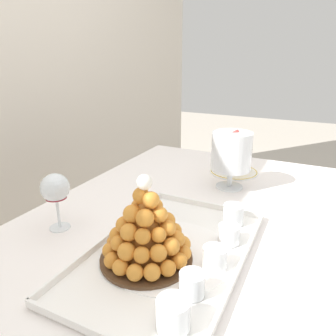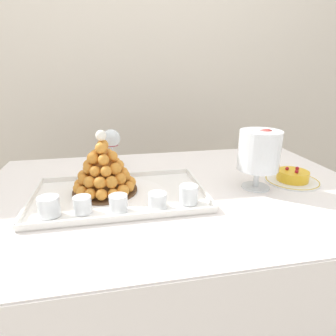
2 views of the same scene
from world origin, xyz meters
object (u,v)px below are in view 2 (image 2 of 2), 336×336
at_px(serving_tray, 120,196).
at_px(dessert_cup_right, 189,195).
at_px(dessert_cup_centre, 119,204).
at_px(dessert_cup_mid_right, 157,201).
at_px(dessert_cup_mid_left, 83,205).
at_px(macaron_goblet, 259,151).
at_px(fruit_tart_plate, 292,178).
at_px(dessert_cup_left, 49,207).
at_px(croquembouche, 104,170).
at_px(wine_glass, 111,140).

distance_m(serving_tray, dessert_cup_right, 0.24).
bearing_deg(dessert_cup_centre, serving_tray, 86.67).
bearing_deg(dessert_cup_right, dessert_cup_mid_right, -170.73).
distance_m(dessert_cup_mid_left, dessert_cup_centre, 0.11).
height_order(macaron_goblet, fruit_tart_plate, macaron_goblet).
relative_size(dessert_cup_left, dessert_cup_centre, 1.11).
height_order(dessert_cup_mid_right, macaron_goblet, macaron_goblet).
bearing_deg(dessert_cup_right, dessert_cup_centre, -175.74).
bearing_deg(dessert_cup_mid_left, dessert_cup_right, 0.46).
bearing_deg(dessert_cup_centre, macaron_goblet, 11.89).
bearing_deg(dessert_cup_centre, croquembouche, 104.91).
xyz_separation_m(croquembouche, dessert_cup_right, (0.27, -0.14, -0.05)).
bearing_deg(serving_tray, croquembouche, 143.37).
height_order(croquembouche, dessert_cup_left, croquembouche).
xyz_separation_m(dessert_cup_left, dessert_cup_mid_left, (0.10, 0.00, -0.00)).
bearing_deg(dessert_cup_mid_left, wine_glass, 78.21).
bearing_deg(serving_tray, dessert_cup_right, -25.55).
relative_size(dessert_cup_mid_right, dessert_cup_right, 0.97).
relative_size(dessert_cup_mid_left, dessert_cup_mid_right, 0.95).
bearing_deg(croquembouche, dessert_cup_left, -137.89).
xyz_separation_m(croquembouche, macaron_goblet, (0.55, -0.05, 0.05)).
xyz_separation_m(dessert_cup_right, wine_glass, (-0.24, 0.45, 0.09)).
distance_m(croquembouche, macaron_goblet, 0.56).
bearing_deg(dessert_cup_left, fruit_tart_plate, 7.92).
height_order(dessert_cup_mid_right, fruit_tart_plate, same).
bearing_deg(croquembouche, fruit_tart_plate, -1.75).
relative_size(dessert_cup_right, fruit_tart_plate, 0.29).
bearing_deg(dessert_cup_centre, dessert_cup_mid_left, 172.50).
bearing_deg(wine_glass, fruit_tart_plate, -25.86).
height_order(dessert_cup_centre, macaron_goblet, macaron_goblet).
xyz_separation_m(serving_tray, fruit_tart_plate, (0.67, 0.01, 0.01)).
distance_m(dessert_cup_left, fruit_tart_plate, 0.89).
height_order(serving_tray, macaron_goblet, macaron_goblet).
bearing_deg(croquembouche, serving_tray, -36.63).
distance_m(dessert_cup_mid_left, wine_glass, 0.48).
distance_m(dessert_cup_mid_right, fruit_tart_plate, 0.58).
xyz_separation_m(dessert_cup_right, macaron_goblet, (0.29, 0.09, 0.11)).
distance_m(dessert_cup_left, dessert_cup_right, 0.43).
bearing_deg(dessert_cup_left, serving_tray, 27.37).
distance_m(dessert_cup_mid_right, dessert_cup_right, 0.11).
xyz_separation_m(dessert_cup_left, macaron_goblet, (0.71, 0.09, 0.11)).
bearing_deg(macaron_goblet, dessert_cup_centre, -168.11).
xyz_separation_m(dessert_cup_centre, wine_glass, (-0.01, 0.47, 0.09)).
distance_m(croquembouche, wine_glass, 0.32).
relative_size(serving_tray, dessert_cup_left, 9.24).
relative_size(serving_tray, croquembouche, 2.58).
bearing_deg(macaron_goblet, dessert_cup_mid_left, -171.41).
relative_size(dessert_cup_left, dessert_cup_mid_left, 1.15).
height_order(dessert_cup_mid_left, dessert_cup_centre, dessert_cup_centre).
relative_size(dessert_cup_centre, wine_glass, 0.34).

